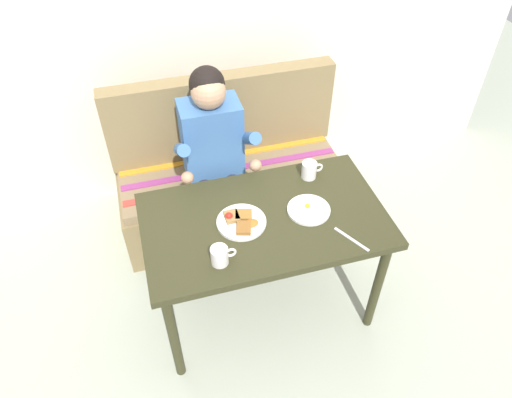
{
  "coord_description": "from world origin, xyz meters",
  "views": [
    {
      "loc": [
        -0.49,
        -1.56,
        2.42
      ],
      "look_at": [
        0.0,
        0.15,
        0.72
      ],
      "focal_mm": 33.53,
      "sensor_mm": 36.0,
      "label": 1
    }
  ],
  "objects_px": {
    "table": "(264,229)",
    "couch": "(230,180)",
    "plate_breakfast": "(241,221)",
    "coffee_mug_second": "(220,255)",
    "plate_eggs": "(309,210)",
    "coffee_mug": "(310,170)",
    "knife": "(352,239)",
    "person": "(214,149)"
  },
  "relations": [
    {
      "from": "couch",
      "to": "coffee_mug",
      "type": "xyz_separation_m",
      "value": [
        0.32,
        -0.53,
        0.45
      ]
    },
    {
      "from": "table",
      "to": "couch",
      "type": "relative_size",
      "value": 0.83
    },
    {
      "from": "couch",
      "to": "plate_breakfast",
      "type": "height_order",
      "value": "couch"
    },
    {
      "from": "plate_breakfast",
      "to": "plate_eggs",
      "type": "height_order",
      "value": "plate_breakfast"
    },
    {
      "from": "couch",
      "to": "person",
      "type": "relative_size",
      "value": 1.19
    },
    {
      "from": "knife",
      "to": "plate_breakfast",
      "type": "bearing_deg",
      "value": 124.18
    },
    {
      "from": "table",
      "to": "coffee_mug",
      "type": "relative_size",
      "value": 10.17
    },
    {
      "from": "coffee_mug",
      "to": "knife",
      "type": "height_order",
      "value": "coffee_mug"
    },
    {
      "from": "table",
      "to": "couch",
      "type": "bearing_deg",
      "value": 90.0
    },
    {
      "from": "person",
      "to": "plate_eggs",
      "type": "relative_size",
      "value": 5.63
    },
    {
      "from": "table",
      "to": "plate_breakfast",
      "type": "height_order",
      "value": "plate_breakfast"
    },
    {
      "from": "table",
      "to": "plate_eggs",
      "type": "height_order",
      "value": "plate_eggs"
    },
    {
      "from": "plate_eggs",
      "to": "coffee_mug_second",
      "type": "height_order",
      "value": "coffee_mug_second"
    },
    {
      "from": "plate_eggs",
      "to": "couch",
      "type": "bearing_deg",
      "value": 106.17
    },
    {
      "from": "coffee_mug_second",
      "to": "knife",
      "type": "bearing_deg",
      "value": -3.53
    },
    {
      "from": "couch",
      "to": "knife",
      "type": "xyz_separation_m",
      "value": [
        0.35,
        -1.01,
        0.4
      ]
    },
    {
      "from": "coffee_mug",
      "to": "coffee_mug_second",
      "type": "xyz_separation_m",
      "value": [
        -0.59,
        -0.44,
        -0.0
      ]
    },
    {
      "from": "plate_eggs",
      "to": "knife",
      "type": "bearing_deg",
      "value": -61.71
    },
    {
      "from": "coffee_mug",
      "to": "plate_breakfast",
      "type": "bearing_deg",
      "value": -151.87
    },
    {
      "from": "coffee_mug_second",
      "to": "knife",
      "type": "distance_m",
      "value": 0.62
    },
    {
      "from": "couch",
      "to": "knife",
      "type": "bearing_deg",
      "value": -70.84
    },
    {
      "from": "person",
      "to": "knife",
      "type": "bearing_deg",
      "value": -60.54
    },
    {
      "from": "couch",
      "to": "coffee_mug_second",
      "type": "xyz_separation_m",
      "value": [
        -0.27,
        -0.98,
        0.45
      ]
    },
    {
      "from": "table",
      "to": "person",
      "type": "xyz_separation_m",
      "value": [
        -0.12,
        0.59,
        0.09
      ]
    },
    {
      "from": "couch",
      "to": "coffee_mug",
      "type": "height_order",
      "value": "couch"
    },
    {
      "from": "person",
      "to": "plate_breakfast",
      "type": "height_order",
      "value": "person"
    },
    {
      "from": "table",
      "to": "plate_breakfast",
      "type": "relative_size",
      "value": 4.96
    },
    {
      "from": "table",
      "to": "plate_eggs",
      "type": "distance_m",
      "value": 0.24
    },
    {
      "from": "coffee_mug",
      "to": "couch",
      "type": "bearing_deg",
      "value": 120.81
    },
    {
      "from": "couch",
      "to": "plate_eggs",
      "type": "height_order",
      "value": "couch"
    },
    {
      "from": "plate_eggs",
      "to": "table",
      "type": "bearing_deg",
      "value": 176.31
    },
    {
      "from": "plate_eggs",
      "to": "coffee_mug_second",
      "type": "distance_m",
      "value": 0.53
    },
    {
      "from": "plate_eggs",
      "to": "coffee_mug",
      "type": "bearing_deg",
      "value": 69.11
    },
    {
      "from": "person",
      "to": "couch",
      "type": "bearing_deg",
      "value": 55.16
    },
    {
      "from": "plate_eggs",
      "to": "coffee_mug",
      "type": "relative_size",
      "value": 1.83
    },
    {
      "from": "couch",
      "to": "coffee_mug_second",
      "type": "distance_m",
      "value": 1.11
    },
    {
      "from": "plate_breakfast",
      "to": "plate_eggs",
      "type": "xyz_separation_m",
      "value": [
        0.35,
        -0.01,
        -0.01
      ]
    },
    {
      "from": "table",
      "to": "coffee_mug_second",
      "type": "height_order",
      "value": "coffee_mug_second"
    },
    {
      "from": "plate_breakfast",
      "to": "person",
      "type": "bearing_deg",
      "value": 90.13
    },
    {
      "from": "table",
      "to": "coffee_mug_second",
      "type": "xyz_separation_m",
      "value": [
        -0.27,
        -0.21,
        0.13
      ]
    },
    {
      "from": "coffee_mug",
      "to": "knife",
      "type": "relative_size",
      "value": 0.59
    },
    {
      "from": "person",
      "to": "plate_breakfast",
      "type": "xyz_separation_m",
      "value": [
        0.0,
        -0.59,
        0.0
      ]
    }
  ]
}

